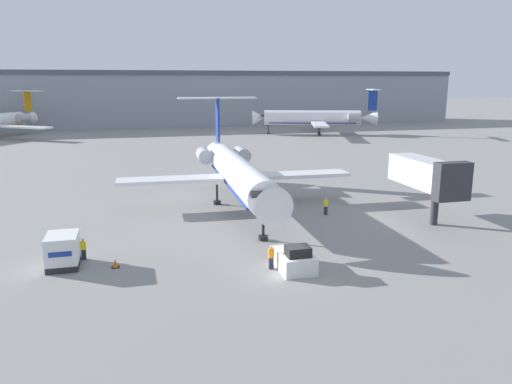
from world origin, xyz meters
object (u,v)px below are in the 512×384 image
(airplane_main, at_px, (236,170))
(pushback_tug, at_px, (294,259))
(luggage_cart, at_px, (63,251))
(traffic_cone_left, at_px, (115,263))
(airplane_parked_far_left, at_px, (316,118))
(jet_bridge, at_px, (428,175))
(worker_near_tug, at_px, (271,257))
(worker_by_wing, at_px, (326,206))
(worker_on_apron, at_px, (83,249))

(airplane_main, distance_m, pushback_tug, 19.43)
(luggage_cart, bearing_deg, traffic_cone_left, -17.01)
(traffic_cone_left, bearing_deg, airplane_main, 51.97)
(airplane_main, xyz_separation_m, pushback_tug, (-0.02, -19.19, -3.03))
(airplane_parked_far_left, bearing_deg, traffic_cone_left, -119.80)
(luggage_cart, distance_m, jet_bridge, 32.45)
(pushback_tug, distance_m, luggage_cart, 16.51)
(pushback_tug, bearing_deg, worker_near_tug, 163.83)
(pushback_tug, relative_size, worker_by_wing, 2.14)
(jet_bridge, bearing_deg, worker_near_tug, -154.40)
(airplane_main, distance_m, jet_bridge, 19.12)
(worker_near_tug, xyz_separation_m, traffic_cone_left, (-10.72, 3.02, -0.60))
(traffic_cone_left, height_order, airplane_parked_far_left, airplane_parked_far_left)
(jet_bridge, bearing_deg, luggage_cart, -172.24)
(airplane_main, relative_size, traffic_cone_left, 46.55)
(pushback_tug, distance_m, worker_on_apron, 15.67)
(airplane_main, bearing_deg, luggage_cart, -137.35)
(airplane_main, distance_m, luggage_cart, 21.73)
(worker_by_wing, bearing_deg, pushback_tug, -120.53)
(worker_near_tug, height_order, traffic_cone_left, worker_near_tug)
(worker_by_wing, height_order, worker_on_apron, worker_by_wing)
(airplane_main, xyz_separation_m, traffic_cone_left, (-12.29, -15.72, -3.45))
(worker_on_apron, bearing_deg, jet_bridge, 5.89)
(jet_bridge, bearing_deg, worker_on_apron, -174.11)
(worker_near_tug, height_order, airplane_parked_far_left, airplane_parked_far_left)
(worker_on_apron, bearing_deg, airplane_parked_far_left, 58.26)
(worker_by_wing, bearing_deg, worker_on_apron, -161.67)
(luggage_cart, relative_size, worker_on_apron, 1.79)
(airplane_parked_far_left, distance_m, jet_bridge, 77.58)
(pushback_tug, bearing_deg, luggage_cart, 163.92)
(worker_near_tug, relative_size, worker_on_apron, 1.07)
(worker_near_tug, bearing_deg, jet_bridge, 25.60)
(airplane_parked_far_left, bearing_deg, luggage_cart, -122.02)
(jet_bridge, bearing_deg, airplane_main, 147.53)
(airplane_parked_far_left, height_order, jet_bridge, airplane_parked_far_left)
(pushback_tug, relative_size, traffic_cone_left, 5.70)
(worker_by_wing, bearing_deg, jet_bridge, -26.83)
(worker_on_apron, relative_size, jet_bridge, 0.18)
(worker_on_apron, bearing_deg, worker_near_tug, -22.21)
(luggage_cart, bearing_deg, pushback_tug, -16.08)
(luggage_cart, distance_m, worker_by_wing, 25.14)
(airplane_main, bearing_deg, traffic_cone_left, -128.03)
(luggage_cart, bearing_deg, worker_by_wing, 19.99)
(worker_near_tug, height_order, worker_on_apron, worker_near_tug)
(worker_by_wing, xyz_separation_m, airplane_parked_far_left, (26.31, 71.24, 3.13))
(pushback_tug, bearing_deg, airplane_main, 89.95)
(airplane_main, xyz_separation_m, worker_near_tug, (-1.57, -18.74, -2.86))
(luggage_cart, distance_m, traffic_cone_left, 3.85)
(luggage_cart, xyz_separation_m, traffic_cone_left, (3.58, -1.10, -0.88))
(worker_near_tug, xyz_separation_m, jet_bridge, (17.70, 8.48, 3.52))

